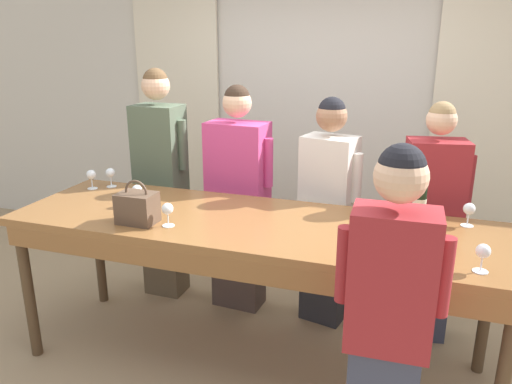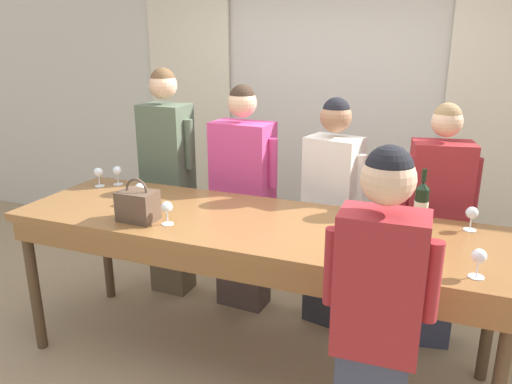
{
  "view_description": "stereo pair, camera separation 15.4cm",
  "coord_description": "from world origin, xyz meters",
  "px_view_note": "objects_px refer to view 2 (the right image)",
  "views": [
    {
      "loc": [
        0.91,
        -2.62,
        2.03
      ],
      "look_at": [
        0.0,
        0.09,
        1.13
      ],
      "focal_mm": 35.0,
      "sensor_mm": 36.0,
      "label": 1
    },
    {
      "loc": [
        1.05,
        -2.57,
        2.03
      ],
      "look_at": [
        0.0,
        0.09,
        1.13
      ],
      "focal_mm": 35.0,
      "sensor_mm": 36.0,
      "label": 2
    }
  ],
  "objects_px": {
    "guest_olive_jacket": "(168,181)",
    "guest_striped_shirt": "(435,227)",
    "wine_glass_front_right": "(98,173)",
    "wine_glass_front_left": "(167,208)",
    "host_pouring": "(376,328)",
    "guest_cream_sweater": "(331,211)",
    "wine_glass_center_right": "(117,172)",
    "guest_pink_top": "(243,199)",
    "wine_glass_front_mid": "(479,258)",
    "wine_glass_center_mid": "(472,214)",
    "handbag": "(138,205)",
    "wine_glass_center_left": "(140,189)",
    "tasting_bar": "(249,236)",
    "wine_bottle": "(421,203)"
  },
  "relations": [
    {
      "from": "wine_bottle",
      "to": "wine_glass_center_mid",
      "type": "distance_m",
      "value": 0.27
    },
    {
      "from": "wine_glass_center_mid",
      "to": "wine_glass_front_right",
      "type": "bearing_deg",
      "value": -178.47
    },
    {
      "from": "guest_pink_top",
      "to": "guest_olive_jacket",
      "type": "bearing_deg",
      "value": -180.0
    },
    {
      "from": "wine_bottle",
      "to": "guest_pink_top",
      "type": "height_order",
      "value": "guest_pink_top"
    },
    {
      "from": "wine_bottle",
      "to": "wine_glass_front_left",
      "type": "height_order",
      "value": "wine_bottle"
    },
    {
      "from": "guest_pink_top",
      "to": "guest_cream_sweater",
      "type": "height_order",
      "value": "guest_pink_top"
    },
    {
      "from": "tasting_bar",
      "to": "wine_glass_front_mid",
      "type": "xyz_separation_m",
      "value": [
        1.23,
        -0.27,
        0.19
      ]
    },
    {
      "from": "wine_glass_front_left",
      "to": "wine_glass_center_mid",
      "type": "distance_m",
      "value": 1.72
    },
    {
      "from": "wine_glass_center_mid",
      "to": "wine_glass_center_right",
      "type": "relative_size",
      "value": 1.0
    },
    {
      "from": "wine_glass_center_left",
      "to": "wine_glass_center_mid",
      "type": "xyz_separation_m",
      "value": [
        1.99,
        0.29,
        0.0
      ]
    },
    {
      "from": "wine_glass_center_mid",
      "to": "guest_olive_jacket",
      "type": "distance_m",
      "value": 2.22
    },
    {
      "from": "guest_pink_top",
      "to": "guest_striped_shirt",
      "type": "bearing_deg",
      "value": -0.0
    },
    {
      "from": "wine_glass_center_right",
      "to": "guest_cream_sweater",
      "type": "relative_size",
      "value": 0.08
    },
    {
      "from": "guest_cream_sweater",
      "to": "guest_striped_shirt",
      "type": "distance_m",
      "value": 0.69
    },
    {
      "from": "wine_glass_front_mid",
      "to": "guest_pink_top",
      "type": "distance_m",
      "value": 1.86
    },
    {
      "from": "tasting_bar",
      "to": "wine_glass_center_right",
      "type": "height_order",
      "value": "wine_glass_center_right"
    },
    {
      "from": "handbag",
      "to": "wine_glass_center_left",
      "type": "height_order",
      "value": "handbag"
    },
    {
      "from": "wine_glass_center_left",
      "to": "host_pouring",
      "type": "xyz_separation_m",
      "value": [
        1.63,
        -0.72,
        -0.21
      ]
    },
    {
      "from": "wine_glass_front_left",
      "to": "guest_cream_sweater",
      "type": "distance_m",
      "value": 1.21
    },
    {
      "from": "guest_olive_jacket",
      "to": "wine_glass_front_left",
      "type": "bearing_deg",
      "value": -58.88
    },
    {
      "from": "guest_striped_shirt",
      "to": "wine_glass_front_left",
      "type": "bearing_deg",
      "value": -147.58
    },
    {
      "from": "wine_glass_front_right",
      "to": "wine_glass_center_right",
      "type": "height_order",
      "value": "same"
    },
    {
      "from": "guest_striped_shirt",
      "to": "handbag",
      "type": "bearing_deg",
      "value": -150.56
    },
    {
      "from": "wine_glass_center_right",
      "to": "host_pouring",
      "type": "relative_size",
      "value": 0.08
    },
    {
      "from": "wine_glass_front_right",
      "to": "guest_olive_jacket",
      "type": "xyz_separation_m",
      "value": [
        0.31,
        0.44,
        -0.14
      ]
    },
    {
      "from": "tasting_bar",
      "to": "wine_glass_front_mid",
      "type": "relative_size",
      "value": 21.07
    },
    {
      "from": "guest_olive_jacket",
      "to": "host_pouring",
      "type": "relative_size",
      "value": 1.1
    },
    {
      "from": "tasting_bar",
      "to": "guest_cream_sweater",
      "type": "height_order",
      "value": "guest_cream_sweater"
    },
    {
      "from": "wine_bottle",
      "to": "wine_glass_front_left",
      "type": "distance_m",
      "value": 1.47
    },
    {
      "from": "wine_glass_front_mid",
      "to": "wine_bottle",
      "type": "bearing_deg",
      "value": 115.33
    },
    {
      "from": "wine_glass_front_left",
      "to": "wine_glass_center_left",
      "type": "xyz_separation_m",
      "value": [
        -0.36,
        0.26,
        0.0
      ]
    },
    {
      "from": "wine_glass_front_right",
      "to": "wine_glass_front_left",
      "type": "bearing_deg",
      "value": -29.07
    },
    {
      "from": "guest_olive_jacket",
      "to": "guest_striped_shirt",
      "type": "xyz_separation_m",
      "value": [
        2.0,
        0.0,
        -0.1
      ]
    },
    {
      "from": "tasting_bar",
      "to": "guest_pink_top",
      "type": "relative_size",
      "value": 1.71
    },
    {
      "from": "wine_glass_front_right",
      "to": "host_pouring",
      "type": "distance_m",
      "value": 2.35
    },
    {
      "from": "wine_glass_center_right",
      "to": "guest_olive_jacket",
      "type": "distance_m",
      "value": 0.43
    },
    {
      "from": "wine_bottle",
      "to": "wine_glass_center_right",
      "type": "height_order",
      "value": "wine_bottle"
    },
    {
      "from": "handbag",
      "to": "guest_striped_shirt",
      "type": "height_order",
      "value": "guest_striped_shirt"
    },
    {
      "from": "wine_glass_center_mid",
      "to": "host_pouring",
      "type": "height_order",
      "value": "host_pouring"
    },
    {
      "from": "wine_glass_center_mid",
      "to": "guest_pink_top",
      "type": "xyz_separation_m",
      "value": [
        -1.55,
        0.37,
        -0.22
      ]
    },
    {
      "from": "wine_glass_front_mid",
      "to": "guest_pink_top",
      "type": "xyz_separation_m",
      "value": [
        -1.57,
        0.98,
        -0.22
      ]
    },
    {
      "from": "wine_glass_front_right",
      "to": "wine_glass_center_right",
      "type": "relative_size",
      "value": 1.0
    },
    {
      "from": "guest_pink_top",
      "to": "host_pouring",
      "type": "distance_m",
      "value": 1.83
    },
    {
      "from": "tasting_bar",
      "to": "wine_glass_center_left",
      "type": "relative_size",
      "value": 21.07
    },
    {
      "from": "handbag",
      "to": "wine_glass_front_mid",
      "type": "height_order",
      "value": "handbag"
    },
    {
      "from": "wine_glass_front_mid",
      "to": "guest_cream_sweater",
      "type": "distance_m",
      "value": 1.35
    },
    {
      "from": "wine_bottle",
      "to": "host_pouring",
      "type": "relative_size",
      "value": 0.2
    },
    {
      "from": "wine_glass_center_mid",
      "to": "guest_olive_jacket",
      "type": "xyz_separation_m",
      "value": [
        -2.19,
        0.37,
        -0.14
      ]
    },
    {
      "from": "wine_glass_front_mid",
      "to": "guest_striped_shirt",
      "type": "bearing_deg",
      "value": 102.07
    },
    {
      "from": "handbag",
      "to": "guest_striped_shirt",
      "type": "xyz_separation_m",
      "value": [
        1.64,
        0.92,
        -0.24
      ]
    }
  ]
}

